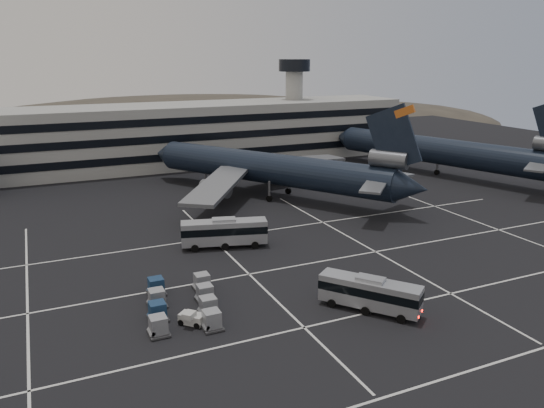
{
  "coord_description": "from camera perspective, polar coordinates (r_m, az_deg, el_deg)",
  "views": [
    {
      "loc": [
        -27.53,
        -50.03,
        25.03
      ],
      "look_at": [
        1.83,
        14.68,
        5.0
      ],
      "focal_mm": 35.0,
      "sensor_mm": 36.0,
      "label": 1
    }
  ],
  "objects": [
    {
      "name": "ground",
      "position": [
        62.36,
        4.08,
        -7.97
      ],
      "size": [
        260.0,
        260.0,
        0.0
      ],
      "primitive_type": "plane",
      "color": "black",
      "rests_on": "ground"
    },
    {
      "name": "trijet_main",
      "position": [
        95.97,
        0.02,
        3.85
      ],
      "size": [
        41.16,
        51.49,
        18.08
      ],
      "rotation": [
        0.0,
        0.0,
        0.56
      ],
      "color": "black",
      "rests_on": "ground"
    },
    {
      "name": "bus_near",
      "position": [
        54.95,
        10.48,
        -9.33
      ],
      "size": [
        8.19,
        9.61,
        3.64
      ],
      "rotation": [
        0.0,
        0.0,
        0.66
      ],
      "color": "#A1A3A9",
      "rests_on": "ground"
    },
    {
      "name": "trijet_far",
      "position": [
        118.91,
        17.9,
        5.49
      ],
      "size": [
        26.5,
        56.18,
        18.08
      ],
      "rotation": [
        0.0,
        0.0,
        0.32
      ],
      "color": "black",
      "rests_on": "ground"
    },
    {
      "name": "uld_cluster",
      "position": [
        55.35,
        -9.65,
        -10.35
      ],
      "size": [
        8.88,
        12.23,
        1.83
      ],
      "rotation": [
        0.0,
        0.0,
        -0.2
      ],
      "color": "#2D2D30",
      "rests_on": "ground"
    },
    {
      "name": "hills",
      "position": [
        227.74,
        -12.62,
        5.99
      ],
      "size": [
        352.0,
        180.0,
        44.0
      ],
      "color": "#38332B",
      "rests_on": "ground"
    },
    {
      "name": "lane_markings",
      "position": [
        63.36,
        4.53,
        -7.58
      ],
      "size": [
        90.0,
        55.62,
        0.01
      ],
      "color": "silver",
      "rests_on": "ground"
    },
    {
      "name": "bus_far",
      "position": [
        71.43,
        -5.17,
        -2.95
      ],
      "size": [
        11.75,
        5.56,
        4.05
      ],
      "rotation": [
        0.0,
        0.0,
        1.31
      ],
      "color": "#A1A3A9",
      "rests_on": "ground"
    },
    {
      "name": "terminal",
      "position": [
        124.96,
        -12.9,
        7.02
      ],
      "size": [
        125.0,
        26.0,
        24.0
      ],
      "color": "gray",
      "rests_on": "ground"
    },
    {
      "name": "tug_b",
      "position": [
        52.59,
        -8.52,
        -12.03
      ],
      "size": [
        2.67,
        2.7,
        1.53
      ],
      "rotation": [
        0.0,
        0.0,
        0.76
      ],
      "color": "beige",
      "rests_on": "ground"
    }
  ]
}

